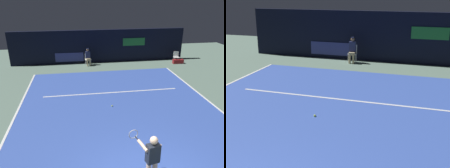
# 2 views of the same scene
# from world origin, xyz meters

# --- Properties ---
(ground_plane) EXTENTS (28.20, 28.20, 0.00)m
(ground_plane) POSITION_xyz_m (0.00, 4.87, 0.00)
(ground_plane) COLOR slate
(court_surface) EXTENTS (9.68, 11.75, 0.01)m
(court_surface) POSITION_xyz_m (0.00, 4.87, 0.01)
(court_surface) COLOR #3856B2
(court_surface) RESTS_ON ground
(line_sideline_left) EXTENTS (0.10, 11.75, 0.01)m
(line_sideline_left) POSITION_xyz_m (4.79, 4.87, 0.01)
(line_sideline_left) COLOR white
(line_sideline_left) RESTS_ON court_surface
(line_sideline_right) EXTENTS (0.10, 11.75, 0.01)m
(line_sideline_right) POSITION_xyz_m (-4.79, 4.87, 0.01)
(line_sideline_right) COLOR white
(line_sideline_right) RESTS_ON court_surface
(line_service) EXTENTS (7.55, 0.10, 0.01)m
(line_service) POSITION_xyz_m (0.00, 6.93, 0.01)
(line_service) COLOR white
(line_service) RESTS_ON court_surface
(back_wall) EXTENTS (13.82, 0.33, 2.60)m
(back_wall) POSITION_xyz_m (-0.00, 13.18, 1.30)
(back_wall) COLOR black
(back_wall) RESTS_ON ground
(tennis_player) EXTENTS (0.77, 0.93, 1.73)m
(tennis_player) POSITION_xyz_m (0.03, 0.20, 0.99)
(tennis_player) COLOR beige
(tennis_player) RESTS_ON ground
(line_judge_on_chair) EXTENTS (0.48, 0.56, 1.32)m
(line_judge_on_chair) POSITION_xyz_m (-0.99, 12.43, 0.69)
(line_judge_on_chair) COLOR white
(line_judge_on_chair) RESTS_ON ground
(courtside_chair_near) EXTENTS (0.48, 0.46, 0.88)m
(courtside_chair_near) POSITION_xyz_m (6.08, 12.10, 0.50)
(courtside_chair_near) COLOR white
(courtside_chair_near) RESTS_ON ground
(tennis_ball) EXTENTS (0.07, 0.07, 0.07)m
(tennis_ball) POSITION_xyz_m (-0.26, 5.27, 0.05)
(tennis_ball) COLOR #CCE033
(tennis_ball) RESTS_ON court_surface
(equipment_bag) EXTENTS (0.85, 0.35, 0.32)m
(equipment_bag) POSITION_xyz_m (6.13, 11.79, 0.16)
(equipment_bag) COLOR maroon
(equipment_bag) RESTS_ON ground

